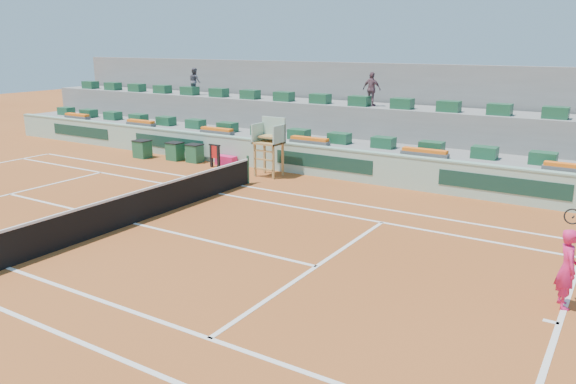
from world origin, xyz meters
name	(u,v)px	position (x,y,z in m)	size (l,w,h in m)	color
ground	(134,223)	(0.00, 0.00, 0.00)	(90.00, 90.00, 0.00)	brown
seating_tier_lower	(309,149)	(0.00, 10.70, 0.60)	(36.00, 4.00, 1.20)	gray
seating_tier_upper	(326,129)	(0.00, 12.30, 1.30)	(36.00, 2.40, 2.60)	gray
stadium_back_wall	(341,107)	(0.00, 13.90, 2.20)	(36.00, 0.40, 4.40)	gray
player_bag	(226,161)	(-2.80, 8.10, 0.21)	(0.96, 0.43, 0.43)	#E41D62
spectator_left	(195,81)	(-7.86, 11.98, 3.31)	(0.69, 0.54, 1.43)	#4A4A56
spectator_mid	(372,89)	(2.48, 11.90, 3.34)	(0.87, 0.36, 1.49)	#6B4754
court_lines	(134,223)	(0.00, 0.00, 0.01)	(23.89, 11.09, 0.01)	silver
tennis_net	(133,207)	(0.00, 0.00, 0.53)	(0.10, 11.97, 1.10)	black
advertising_hoarding	(284,157)	(0.02, 8.50, 0.63)	(36.00, 0.34, 1.26)	#98BFAB
umpire_chair	(270,139)	(0.00, 7.50, 1.54)	(1.10, 0.90, 2.40)	#A0763C
seat_row_lower	(299,134)	(0.00, 9.80, 1.42)	(32.90, 0.60, 0.44)	#1A4F30
seat_row_upper	(320,99)	(0.00, 11.70, 2.82)	(32.90, 0.60, 0.44)	#1A4F30
flower_planters	(261,136)	(-1.50, 9.00, 1.33)	(26.80, 0.36, 0.28)	#535353
drink_cooler_a	(195,153)	(-4.42, 7.86, 0.42)	(0.69, 0.60, 0.84)	#1C5434
drink_cooler_b	(175,151)	(-5.53, 7.74, 0.42)	(0.72, 0.62, 0.84)	#1C5434
drink_cooler_c	(142,149)	(-7.25, 7.34, 0.42)	(0.76, 0.66, 0.84)	#1C5434
towel_rack	(215,154)	(-2.92, 7.49, 0.60)	(0.61, 0.10, 1.03)	black
tennis_player	(567,268)	(11.83, 0.86, 0.86)	(0.60, 0.92, 2.28)	#E41D62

